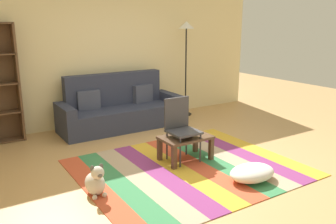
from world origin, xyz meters
TOP-DOWN VIEW (x-y plane):
  - ground_plane at (0.00, 0.00)m, footprint 14.00×14.00m
  - back_wall at (0.00, 2.55)m, footprint 6.80×0.10m
  - rug at (-0.08, -0.23)m, footprint 2.86×2.40m
  - couch at (-0.05, 2.02)m, footprint 2.26×0.80m
  - coffee_table at (0.04, 0.01)m, footprint 0.71×0.46m
  - pouf at (0.37, -0.98)m, footprint 0.63×0.44m
  - dog at (-1.42, -0.29)m, footprint 0.22×0.35m
  - standing_lamp at (1.52, 2.12)m, footprint 0.32×0.32m
  - tv_remote at (0.08, 0.02)m, footprint 0.08×0.16m
  - folding_chair at (0.00, 0.09)m, footprint 0.40×0.40m

SIDE VIEW (x-z plane):
  - ground_plane at x=0.00m, z-range 0.00..0.00m
  - rug at x=-0.08m, z-range 0.00..0.01m
  - pouf at x=0.37m, z-range 0.01..0.20m
  - dog at x=-1.42m, z-range -0.04..0.36m
  - coffee_table at x=0.04m, z-range 0.12..0.47m
  - couch at x=-0.05m, z-range -0.16..0.84m
  - tv_remote at x=0.08m, z-range 0.36..0.38m
  - folding_chair at x=0.00m, z-range 0.08..0.98m
  - back_wall at x=0.00m, z-range 0.00..2.70m
  - standing_lamp at x=1.52m, z-range 0.65..2.59m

